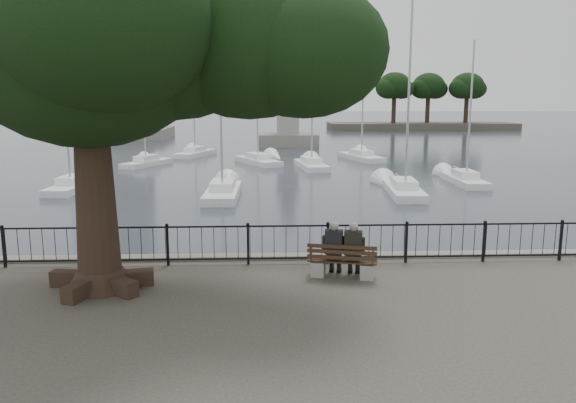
{
  "coord_description": "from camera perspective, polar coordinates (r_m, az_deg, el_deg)",
  "views": [
    {
      "loc": [
        -0.58,
        -11.13,
        4.13
      ],
      "look_at": [
        0.0,
        2.5,
        1.6
      ],
      "focal_mm": 35.0,
      "sensor_mm": 36.0,
      "label": 1
    }
  ],
  "objects": [
    {
      "name": "sailboat_d",
      "position": [
        35.52,
        17.5,
        2.16
      ],
      "size": [
        1.59,
        5.3,
        8.59
      ],
      "color": "white",
      "rests_on": "ground"
    },
    {
      "name": "harbor",
      "position": [
        14.88,
        -0.08,
        -7.62
      ],
      "size": [
        260.0,
        260.0,
        1.2
      ],
      "color": "slate",
      "rests_on": "ground"
    },
    {
      "name": "far_shore",
      "position": [
        94.28,
        13.83,
        9.52
      ],
      "size": [
        30.0,
        8.6,
        9.18
      ],
      "color": "#3F3B31",
      "rests_on": "ground"
    },
    {
      "name": "sailboat_a",
      "position": [
        33.77,
        -21.05,
        1.55
      ],
      "size": [
        1.71,
        5.31,
        9.11
      ],
      "color": "white",
      "rests_on": "ground"
    },
    {
      "name": "lion_monument",
      "position": [
        61.17,
        -0.03,
        7.88
      ],
      "size": [
        6.29,
        6.29,
        9.21
      ],
      "color": "slate",
      "rests_on": "ground"
    },
    {
      "name": "sailboat_f",
      "position": [
        44.2,
        -3.08,
        4.28
      ],
      "size": [
        3.92,
        6.03,
        12.44
      ],
      "color": "white",
      "rests_on": "ground"
    },
    {
      "name": "railing",
      "position": [
        14.1,
        0.0,
        -4.16
      ],
      "size": [
        22.06,
        0.06,
        1.0
      ],
      "color": "black",
      "rests_on": "ground"
    },
    {
      "name": "sailboat_b",
      "position": [
        29.61,
        -6.64,
        1.15
      ],
      "size": [
        1.75,
        5.91,
        12.49
      ],
      "color": "white",
      "rests_on": "ground"
    },
    {
      "name": "sailboat_i",
      "position": [
        41.4,
        2.37,
        3.9
      ],
      "size": [
        2.29,
        5.89,
        13.05
      ],
      "color": "white",
      "rests_on": "ground"
    },
    {
      "name": "person_right",
      "position": [
        13.16,
        6.66,
        -5.06
      ],
      "size": [
        0.48,
        0.71,
        1.33
      ],
      "color": "black",
      "rests_on": "ground"
    },
    {
      "name": "sailboat_e",
      "position": [
        44.27,
        -14.16,
        3.97
      ],
      "size": [
        3.34,
        5.13,
        10.87
      ],
      "color": "white",
      "rests_on": "ground"
    },
    {
      "name": "bench",
      "position": [
        13.18,
        5.55,
        -6.47
      ],
      "size": [
        1.66,
        0.83,
        0.84
      ],
      "color": "gray",
      "rests_on": "ground"
    },
    {
      "name": "sailboat_c",
      "position": [
        30.75,
        11.68,
        1.31
      ],
      "size": [
        2.1,
        5.87,
        11.62
      ],
      "color": "white",
      "rests_on": "ground"
    },
    {
      "name": "person_left",
      "position": [
        13.2,
        4.72,
        -4.98
      ],
      "size": [
        0.48,
        0.71,
        1.33
      ],
      "color": "black",
      "rests_on": "ground"
    },
    {
      "name": "sailboat_g",
      "position": [
        47.4,
        7.41,
        4.57
      ],
      "size": [
        3.23,
        6.21,
        10.23
      ],
      "color": "white",
      "rests_on": "ground"
    },
    {
      "name": "tree",
      "position": [
        12.5,
        -16.22,
        16.1
      ],
      "size": [
        10.12,
        7.07,
        8.26
      ],
      "color": "black",
      "rests_on": "ground"
    },
    {
      "name": "sailboat_h",
      "position": [
        50.8,
        -9.38,
        5.04
      ],
      "size": [
        3.33,
        5.89,
        14.45
      ],
      "color": "white",
      "rests_on": "ground"
    },
    {
      "name": "lighthouse",
      "position": [
        75.61,
        -16.43,
        16.29
      ],
      "size": [
        10.32,
        10.32,
        31.47
      ],
      "color": "slate",
      "rests_on": "ground"
    }
  ]
}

